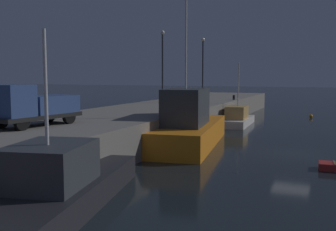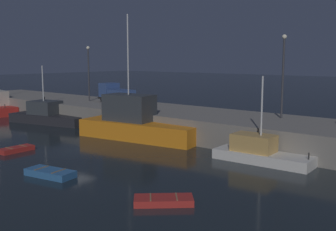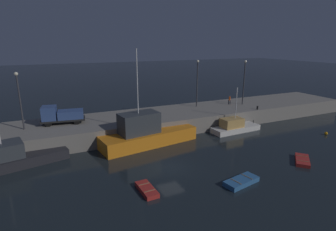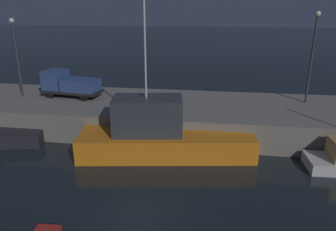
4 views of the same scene
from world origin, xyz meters
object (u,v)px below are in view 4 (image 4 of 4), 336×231
Objects in this scene: lamp_post_west at (16,52)px; utility_truck at (69,84)px; fishing_boat_orange at (161,135)px; lamp_post_east at (313,51)px.

utility_truck is at bearing 7.44° from lamp_post_west.
fishing_boat_orange is 2.29× the size of utility_truck.
fishing_boat_orange is 1.84× the size of lamp_post_west.
fishing_boat_orange reaches higher than lamp_post_west.
lamp_post_west is 5.48m from utility_truck.
lamp_post_east is 22.03m from utility_truck.
utility_truck is at bearing -176.74° from lamp_post_east.
fishing_boat_orange reaches higher than lamp_post_east.
fishing_boat_orange is 16.19m from lamp_post_west.
fishing_boat_orange is at bearing -21.28° from lamp_post_west.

